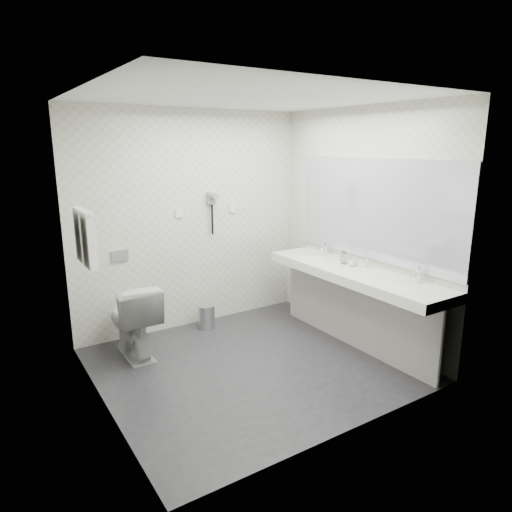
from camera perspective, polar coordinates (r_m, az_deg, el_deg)
floor at (r=4.60m, az=-0.58°, el=-13.43°), size 2.80×2.80×0.00m
ceiling at (r=4.11m, az=-0.67°, el=19.30°), size 2.80×2.80×0.00m
wall_back at (r=5.31m, az=-8.12°, el=4.38°), size 2.80×0.00×2.80m
wall_front at (r=3.19m, az=11.92°, el=-2.08°), size 2.80×0.00×2.80m
wall_left at (r=3.65m, az=-19.55°, el=-0.55°), size 0.00×2.60×2.60m
wall_right at (r=5.05m, az=12.98°, el=3.69°), size 0.00×2.60×2.60m
vanity_counter at (r=4.82m, az=12.09°, el=-2.23°), size 0.55×2.20×0.10m
vanity_panel at (r=4.97m, az=12.05°, el=-6.90°), size 0.03×2.15×0.75m
vanity_post_near at (r=4.38m, az=22.06°, el=-10.54°), size 0.06×0.06×0.75m
vanity_post_far at (r=5.73m, az=4.95°, el=-3.85°), size 0.06×0.06×0.75m
mirror at (r=4.88m, az=14.66°, el=5.62°), size 0.02×2.20×1.05m
basin_near at (r=4.40m, az=18.06°, el=-3.70°), size 0.40×0.31×0.05m
basin_far at (r=5.28m, az=7.16°, el=-0.25°), size 0.40×0.31×0.05m
faucet_near at (r=4.52m, az=19.72°, el=-2.17°), size 0.04×0.04×0.15m
faucet_far at (r=5.38m, az=8.79°, el=0.95°), size 0.04×0.04×0.15m
soap_bottle_a at (r=4.95m, az=12.34°, el=-0.66°), size 0.05×0.05×0.10m
soap_bottle_b at (r=4.91m, az=11.94°, el=-0.84°), size 0.09×0.09×0.08m
soap_bottle_c at (r=4.90m, az=13.71°, el=-0.81°), size 0.05×0.05×0.11m
glass_left at (r=5.01m, az=11.02°, el=-0.28°), size 0.08×0.08×0.12m
glass_right at (r=5.12m, az=10.83°, el=-0.03°), size 0.07×0.07×0.11m
toilet at (r=4.81m, az=-15.16°, el=-7.64°), size 0.45×0.77×0.77m
flush_plate at (r=5.07m, az=-16.69°, el=0.02°), size 0.18×0.02×0.12m
pedal_bin at (r=5.41m, az=-6.21°, el=-7.65°), size 0.19×0.19×0.27m
bin_lid at (r=5.36m, az=-6.25°, el=-6.24°), size 0.19×0.19×0.02m
towel_rail at (r=4.14m, az=-21.01°, el=5.17°), size 0.02×0.62×0.02m
towel_near at (r=4.04m, az=-20.19°, el=1.88°), size 0.07×0.24×0.48m
towel_far at (r=4.31m, az=-21.03°, el=2.50°), size 0.07×0.24×0.48m
dryer_cradle at (r=5.36m, az=-5.63°, el=7.23°), size 0.10×0.04×0.14m
dryer_barrel at (r=5.29m, az=-5.29°, el=7.49°), size 0.08×0.14×0.08m
dryer_cord at (r=5.38m, az=-5.50°, el=4.57°), size 0.02×0.02×0.35m
switch_plate_a at (r=5.22m, az=-9.60°, el=5.28°), size 0.09×0.02×0.09m
switch_plate_b at (r=5.53m, az=-2.90°, el=5.92°), size 0.09×0.02×0.09m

